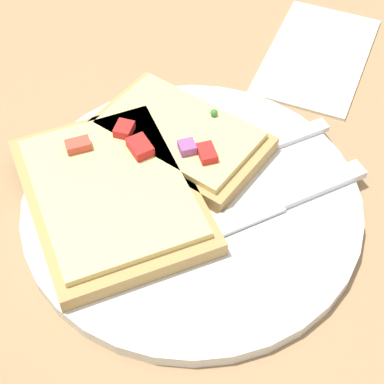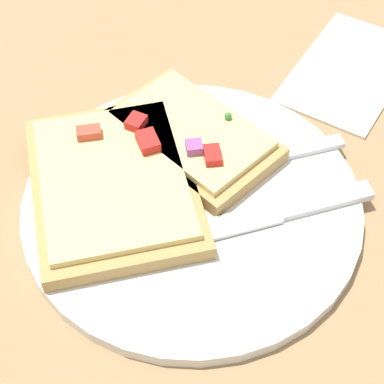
{
  "view_description": "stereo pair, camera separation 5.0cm",
  "coord_description": "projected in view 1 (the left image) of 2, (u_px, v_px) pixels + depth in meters",
  "views": [
    {
      "loc": [
        -0.29,
        -0.12,
        0.41
      ],
      "look_at": [
        0.0,
        0.0,
        0.02
      ],
      "focal_mm": 60.0,
      "sensor_mm": 36.0,
      "label": 1
    },
    {
      "loc": [
        -0.27,
        -0.16,
        0.41
      ],
      "look_at": [
        0.0,
        0.0,
        0.02
      ],
      "focal_mm": 60.0,
      "sensor_mm": 36.0,
      "label": 2
    }
  ],
  "objects": [
    {
      "name": "knife",
      "position": [
        270.0,
        205.0,
        0.5
      ],
      "size": [
        0.17,
        0.15,
        0.01
      ],
      "rotation": [
        0.0,
        0.0,
        8.7
      ],
      "color": "silver",
      "rests_on": "plate"
    },
    {
      "name": "crumb_scatter",
      "position": [
        185.0,
        169.0,
        0.52
      ],
      "size": [
        0.05,
        0.03,
        0.01
      ],
      "color": "#C47B55",
      "rests_on": "plate"
    },
    {
      "name": "pizza_slice_corner",
      "position": [
        180.0,
        136.0,
        0.54
      ],
      "size": [
        0.12,
        0.16,
        0.03
      ],
      "rotation": [
        0.0,
        0.0,
        1.33
      ],
      "color": "tan",
      "rests_on": "plate"
    },
    {
      "name": "ground_plane",
      "position": [
        192.0,
        209.0,
        0.52
      ],
      "size": [
        4.0,
        4.0,
        0.0
      ],
      "primitive_type": "plane",
      "color": "#9E7A51"
    },
    {
      "name": "pizza_slice_main",
      "position": [
        111.0,
        192.0,
        0.5
      ],
      "size": [
        0.21,
        0.2,
        0.03
      ],
      "rotation": [
        0.0,
        0.0,
        0.78
      ],
      "color": "tan",
      "rests_on": "plate"
    },
    {
      "name": "napkin",
      "position": [
        317.0,
        55.0,
        0.64
      ],
      "size": [
        0.16,
        0.09,
        0.01
      ],
      "color": "beige",
      "rests_on": "ground"
    },
    {
      "name": "plate",
      "position": [
        192.0,
        204.0,
        0.51
      ],
      "size": [
        0.27,
        0.27,
        0.01
      ],
      "color": "silver",
      "rests_on": "ground"
    },
    {
      "name": "fork",
      "position": [
        195.0,
        171.0,
        0.52
      ],
      "size": [
        0.18,
        0.17,
        0.01
      ],
      "rotation": [
        0.0,
        0.0,
        8.69
      ],
      "color": "silver",
      "rests_on": "plate"
    }
  ]
}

